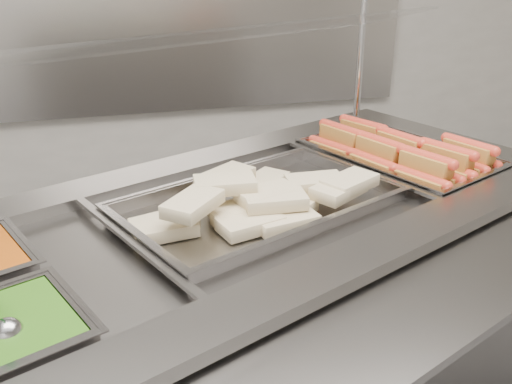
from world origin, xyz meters
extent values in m
cube|color=gray|center=(0.00, 2.45, 1.20)|extent=(3.00, 0.04, 1.20)
cube|color=slate|center=(0.03, 0.41, 0.44)|extent=(1.96, 1.42, 0.87)
cube|color=gray|center=(0.17, 0.09, 0.89)|extent=(1.78, 0.88, 0.03)
cube|color=gray|center=(-0.11, 0.73, 0.89)|extent=(1.78, 0.88, 0.03)
cube|color=gray|center=(0.83, 0.76, 0.89)|extent=(0.35, 0.58, 0.03)
cube|color=black|center=(0.03, 0.41, 0.77)|extent=(1.72, 1.18, 0.02)
cube|color=gray|center=(0.43, 0.58, 0.90)|extent=(0.25, 0.53, 0.01)
cube|color=gray|center=(-0.25, 0.29, 0.90)|extent=(0.25, 0.53, 0.01)
cube|color=gray|center=(0.24, -0.06, 0.85)|extent=(1.75, 0.96, 0.02)
cylinder|color=#BABABE|center=(0.62, 1.02, 1.12)|extent=(0.02, 0.02, 0.44)
cube|color=silver|center=(-0.05, 0.60, 1.28)|extent=(1.63, 0.93, 0.09)
cube|color=#9A6620|center=(0.56, 0.45, 0.88)|extent=(0.11, 0.16, 0.05)
cylinder|color=red|center=(0.56, 0.45, 0.90)|extent=(0.10, 0.16, 0.03)
cube|color=#9A6620|center=(0.49, 0.61, 0.88)|extent=(0.10, 0.16, 0.05)
cylinder|color=red|center=(0.49, 0.61, 0.90)|extent=(0.09, 0.17, 0.03)
cube|color=#9A6620|center=(0.42, 0.77, 0.88)|extent=(0.11, 0.16, 0.05)
cylinder|color=red|center=(0.42, 0.77, 0.90)|extent=(0.10, 0.16, 0.03)
cube|color=#9A6620|center=(0.62, 0.47, 0.88)|extent=(0.11, 0.16, 0.05)
cylinder|color=red|center=(0.62, 0.47, 0.90)|extent=(0.10, 0.16, 0.03)
cube|color=#9A6620|center=(0.55, 0.64, 0.88)|extent=(0.11, 0.16, 0.05)
cylinder|color=red|center=(0.55, 0.64, 0.90)|extent=(0.09, 0.16, 0.03)
cube|color=#9A6620|center=(0.48, 0.80, 0.88)|extent=(0.11, 0.16, 0.05)
cylinder|color=red|center=(0.48, 0.80, 0.90)|extent=(0.10, 0.16, 0.03)
cube|color=#9A6620|center=(0.67, 0.50, 0.88)|extent=(0.10, 0.16, 0.05)
cylinder|color=red|center=(0.67, 0.50, 0.90)|extent=(0.09, 0.17, 0.03)
cube|color=#9A6620|center=(0.60, 0.66, 0.88)|extent=(0.11, 0.16, 0.05)
cylinder|color=red|center=(0.60, 0.66, 0.90)|extent=(0.10, 0.16, 0.03)
cube|color=#9A6620|center=(0.53, 0.82, 0.88)|extent=(0.11, 0.16, 0.05)
cylinder|color=red|center=(0.53, 0.82, 0.90)|extent=(0.10, 0.16, 0.03)
cube|color=#9A6620|center=(0.73, 0.53, 0.88)|extent=(0.11, 0.16, 0.05)
cylinder|color=red|center=(0.73, 0.53, 0.90)|extent=(0.09, 0.16, 0.03)
cube|color=#9A6620|center=(0.66, 0.69, 0.88)|extent=(0.11, 0.16, 0.05)
cylinder|color=red|center=(0.66, 0.69, 0.90)|extent=(0.09, 0.16, 0.03)
cube|color=#9A6620|center=(0.59, 0.85, 0.88)|extent=(0.11, 0.16, 0.05)
cylinder|color=red|center=(0.59, 0.85, 0.90)|extent=(0.09, 0.16, 0.03)
cube|color=#9A6620|center=(0.79, 0.55, 0.88)|extent=(0.11, 0.16, 0.05)
cylinder|color=red|center=(0.79, 0.55, 0.90)|extent=(0.10, 0.16, 0.03)
cube|color=#9A6620|center=(0.58, 0.47, 0.93)|extent=(0.11, 0.16, 0.05)
cylinder|color=red|center=(0.58, 0.47, 0.96)|extent=(0.10, 0.16, 0.03)
cube|color=#9A6620|center=(0.52, 0.63, 0.93)|extent=(0.11, 0.16, 0.05)
cylinder|color=red|center=(0.52, 0.63, 0.96)|extent=(0.09, 0.16, 0.03)
cube|color=#9A6620|center=(0.45, 0.77, 0.93)|extent=(0.11, 0.16, 0.05)
cylinder|color=red|center=(0.45, 0.77, 0.96)|extent=(0.09, 0.16, 0.03)
cube|color=#9A6620|center=(0.68, 0.51, 0.93)|extent=(0.11, 0.16, 0.05)
cylinder|color=red|center=(0.68, 0.51, 0.96)|extent=(0.10, 0.16, 0.03)
cube|color=#9A6620|center=(0.60, 0.65, 0.93)|extent=(0.10, 0.16, 0.05)
cylinder|color=red|center=(0.60, 0.65, 0.96)|extent=(0.09, 0.17, 0.03)
cube|color=#9A6620|center=(0.54, 0.81, 0.93)|extent=(0.12, 0.16, 0.05)
cylinder|color=red|center=(0.54, 0.81, 0.96)|extent=(0.10, 0.16, 0.03)
cube|color=#9A6620|center=(0.76, 0.54, 0.93)|extent=(0.11, 0.16, 0.05)
cylinder|color=red|center=(0.76, 0.54, 0.96)|extent=(0.09, 0.16, 0.03)
cube|color=tan|center=(-0.16, 0.37, 0.89)|extent=(0.17, 0.13, 0.03)
cube|color=tan|center=(0.03, 0.31, 0.89)|extent=(0.17, 0.12, 0.03)
cube|color=tan|center=(0.03, 0.35, 0.89)|extent=(0.17, 0.12, 0.03)
cube|color=tan|center=(0.13, 0.56, 0.89)|extent=(0.17, 0.17, 0.03)
cube|color=tan|center=(0.15, 0.37, 0.89)|extent=(0.17, 0.16, 0.03)
cube|color=tan|center=(0.12, 0.31, 0.89)|extent=(0.16, 0.11, 0.03)
cube|color=tan|center=(0.03, 0.39, 0.90)|extent=(0.17, 0.12, 0.03)
cube|color=tan|center=(-0.17, 0.34, 0.89)|extent=(0.16, 0.11, 0.03)
cube|color=tan|center=(0.02, 0.53, 0.93)|extent=(0.17, 0.16, 0.03)
cube|color=tan|center=(0.10, 0.39, 0.93)|extent=(0.17, 0.13, 0.03)
cube|color=tan|center=(0.11, 0.36, 0.93)|extent=(0.15, 0.09, 0.03)
cube|color=tan|center=(0.33, 0.41, 0.93)|extent=(0.17, 0.15, 0.03)
cube|color=tan|center=(0.29, 0.39, 0.92)|extent=(0.17, 0.15, 0.03)
cube|color=tan|center=(0.24, 0.45, 0.92)|extent=(0.15, 0.09, 0.03)
cube|color=tan|center=(-0.10, 0.33, 0.95)|extent=(0.16, 0.17, 0.03)
cube|color=tan|center=(-0.01, 0.42, 0.96)|extent=(0.16, 0.10, 0.03)
sphere|color=#A9A9AD|center=(-0.47, 0.01, 0.90)|extent=(0.06, 0.06, 0.06)
camera|label=1|loc=(-0.26, -0.86, 1.50)|focal=40.00mm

